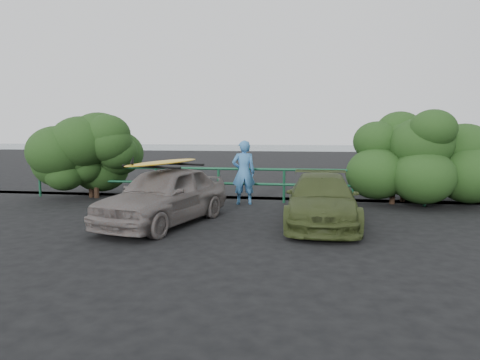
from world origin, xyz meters
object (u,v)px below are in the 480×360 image
object	(u,v)px
man	(244,173)
surfboard	(164,162)
sedan	(164,195)
guardrail	(251,185)
olive_vehicle	(322,200)

from	to	relation	value
man	surfboard	size ratio (longest dim) A/B	0.69
sedan	surfboard	distance (m)	0.76
sedan	guardrail	bearing A→B (deg)	80.34
sedan	man	distance (m)	3.29
man	surfboard	distance (m)	3.32
guardrail	surfboard	world-z (taller)	surfboard
sedan	man	bearing A→B (deg)	79.72
guardrail	man	distance (m)	0.62
man	surfboard	bearing A→B (deg)	50.36
olive_vehicle	man	bearing A→B (deg)	132.44
guardrail	surfboard	distance (m)	3.84
sedan	surfboard	world-z (taller)	surfboard
sedan	olive_vehicle	xyz separation A→B (m)	(3.57, 0.56, -0.10)
guardrail	sedan	xyz separation A→B (m)	(-1.55, -3.40, 0.15)
sedan	surfboard	size ratio (longest dim) A/B	1.43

